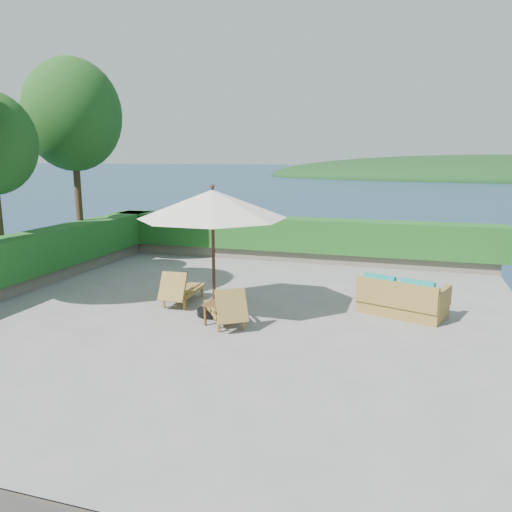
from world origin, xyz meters
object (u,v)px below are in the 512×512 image
(side_table, at_px, (217,307))
(wicker_loveseat, at_px, (401,300))
(lounge_left, at_px, (181,289))
(patio_umbrella, at_px, (213,205))
(lounge_right, at_px, (226,308))

(side_table, bearing_deg, wicker_loveseat, 26.20)
(lounge_left, bearing_deg, patio_umbrella, -28.73)
(lounge_right, bearing_deg, side_table, 167.19)
(lounge_left, height_order, side_table, lounge_left)
(patio_umbrella, relative_size, lounge_left, 2.80)
(wicker_loveseat, bearing_deg, side_table, -134.82)
(side_table, xyz_separation_m, wicker_loveseat, (3.46, 1.70, -0.04))
(patio_umbrella, distance_m, lounge_right, 2.07)
(patio_umbrella, bearing_deg, lounge_left, 153.40)
(patio_umbrella, distance_m, side_table, 2.03)
(patio_umbrella, height_order, lounge_left, patio_umbrella)
(lounge_left, height_order, lounge_right, lounge_right)
(side_table, bearing_deg, lounge_right, 21.79)
(lounge_left, bearing_deg, side_table, -42.06)
(patio_umbrella, distance_m, lounge_left, 2.25)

